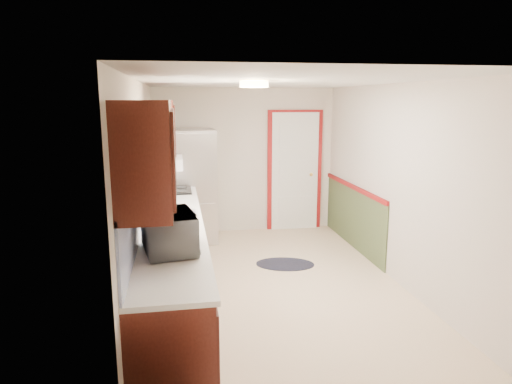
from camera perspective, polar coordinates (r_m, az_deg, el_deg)
name	(u,v)px	position (r m, az deg, el deg)	size (l,w,h in m)	color
room_shell	(277,189)	(5.23, 2.64, 0.39)	(3.20, 5.20, 2.52)	beige
kitchen_run	(168,234)	(4.92, -10.90, -5.18)	(0.63, 4.00, 2.20)	#3D140E
back_wall_trim	(307,180)	(7.64, 6.35, 1.47)	(1.12, 2.30, 2.08)	maroon
ceiling_fixture	(254,84)	(4.88, -0.25, 13.30)	(0.30, 0.30, 0.06)	#FFD88C
microwave	(169,228)	(3.91, -10.78, -4.42)	(0.60, 0.33, 0.41)	white
refrigerator	(191,186)	(7.19, -8.08, 0.73)	(0.77, 0.76, 1.76)	#B7B7BC
rug	(285,264)	(6.30, 3.66, -8.98)	(0.79, 0.51, 0.01)	black
cooktop	(173,190)	(6.53, -10.31, 0.21)	(0.50, 0.60, 0.02)	black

